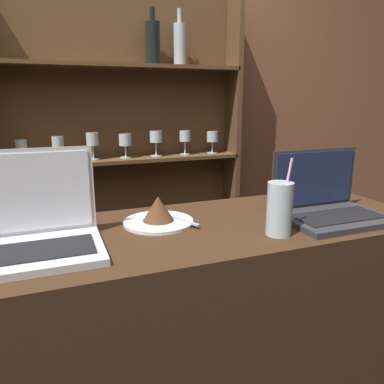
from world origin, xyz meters
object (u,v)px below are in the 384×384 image
at_px(laptop_near, 39,229).
at_px(water_glass, 280,209).
at_px(laptop_far, 328,204).
at_px(cake_plate, 158,214).

bearing_deg(laptop_near, water_glass, -11.29).
xyz_separation_m(laptop_far, cake_plate, (-0.52, 0.14, -0.01)).
distance_m(laptop_near, laptop_far, 0.85).
height_order(laptop_near, cake_plate, laptop_near).
bearing_deg(water_glass, cake_plate, 143.68).
bearing_deg(laptop_near, cake_plate, 14.61).
height_order(laptop_far, water_glass, water_glass).
bearing_deg(water_glass, laptop_near, 168.71).
distance_m(laptop_far, cake_plate, 0.54).
relative_size(laptop_far, cake_plate, 1.53).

